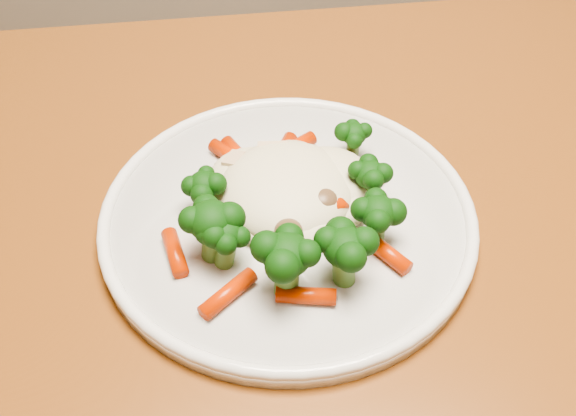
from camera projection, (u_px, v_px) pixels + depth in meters
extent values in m
cube|color=brown|center=(206.00, 303.00, 0.54)|extent=(1.16, 0.82, 0.04)
cube|color=brown|center=(553.00, 253.00, 1.07)|extent=(0.06, 0.06, 0.71)
cylinder|color=white|center=(288.00, 220.00, 0.56)|extent=(0.29, 0.29, 0.01)
ellipsoid|color=beige|center=(287.00, 179.00, 0.55)|extent=(0.12, 0.11, 0.05)
ellipsoid|color=black|center=(213.00, 234.00, 0.51)|extent=(0.05, 0.05, 0.05)
ellipsoid|color=black|center=(287.00, 268.00, 0.49)|extent=(0.05, 0.05, 0.05)
ellipsoid|color=black|center=(344.00, 260.00, 0.49)|extent=(0.05, 0.05, 0.05)
ellipsoid|color=black|center=(377.00, 223.00, 0.52)|extent=(0.04, 0.04, 0.04)
ellipsoid|color=black|center=(369.00, 184.00, 0.55)|extent=(0.04, 0.04, 0.03)
ellipsoid|color=black|center=(353.00, 142.00, 0.59)|extent=(0.03, 0.03, 0.03)
ellipsoid|color=black|center=(205.00, 194.00, 0.55)|extent=(0.04, 0.04, 0.03)
ellipsoid|color=black|center=(225.00, 244.00, 0.51)|extent=(0.04, 0.04, 0.04)
cylinder|color=red|center=(239.00, 156.00, 0.59)|extent=(0.03, 0.04, 0.01)
cylinder|color=red|center=(282.00, 154.00, 0.60)|extent=(0.03, 0.05, 0.01)
cylinder|color=red|center=(363.00, 168.00, 0.58)|extent=(0.04, 0.04, 0.01)
cylinder|color=red|center=(175.00, 253.00, 0.52)|extent=(0.02, 0.04, 0.01)
cylinder|color=red|center=(228.00, 294.00, 0.49)|extent=(0.04, 0.04, 0.01)
cylinder|color=red|center=(306.00, 295.00, 0.49)|extent=(0.04, 0.02, 0.01)
cylinder|color=red|center=(386.00, 252.00, 0.52)|extent=(0.04, 0.04, 0.01)
cylinder|color=red|center=(326.00, 192.00, 0.55)|extent=(0.03, 0.04, 0.01)
cylinder|color=red|center=(282.00, 164.00, 0.57)|extent=(0.02, 0.05, 0.01)
cylinder|color=red|center=(232.00, 156.00, 0.59)|extent=(0.04, 0.04, 0.01)
cylinder|color=red|center=(295.00, 147.00, 0.60)|extent=(0.04, 0.03, 0.01)
ellipsoid|color=brown|center=(308.00, 187.00, 0.55)|extent=(0.02, 0.02, 0.02)
ellipsoid|color=brown|center=(322.00, 200.00, 0.54)|extent=(0.03, 0.03, 0.02)
ellipsoid|color=brown|center=(252.00, 196.00, 0.54)|extent=(0.02, 0.02, 0.01)
ellipsoid|color=brown|center=(288.00, 231.00, 0.52)|extent=(0.02, 0.02, 0.01)
cube|color=beige|center=(273.00, 154.00, 0.58)|extent=(0.03, 0.02, 0.01)
cube|color=beige|center=(299.00, 157.00, 0.58)|extent=(0.03, 0.02, 0.01)
cube|color=beige|center=(235.00, 162.00, 0.57)|extent=(0.02, 0.02, 0.01)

